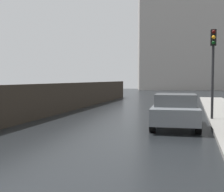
{
  "coord_description": "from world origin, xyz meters",
  "views": [
    {
      "loc": [
        3.21,
        -2.78,
        2.03
      ],
      "look_at": [
        0.3,
        8.18,
        1.39
      ],
      "focal_mm": 48.47,
      "sensor_mm": 36.0,
      "label": 1
    }
  ],
  "objects": [
    {
      "name": "traffic_light",
      "position": [
        4.15,
        12.24,
        3.06
      ],
      "size": [
        0.26,
        0.39,
        4.2
      ],
      "color": "black",
      "rests_on": "sidewalk_strip"
    },
    {
      "name": "car_grey_mid_road",
      "position": [
        2.56,
        9.99,
        0.72
      ],
      "size": [
        2.05,
        4.27,
        1.42
      ],
      "rotation": [
        0.0,
        0.0,
        0.04
      ],
      "color": "slate",
      "rests_on": "ground"
    }
  ]
}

